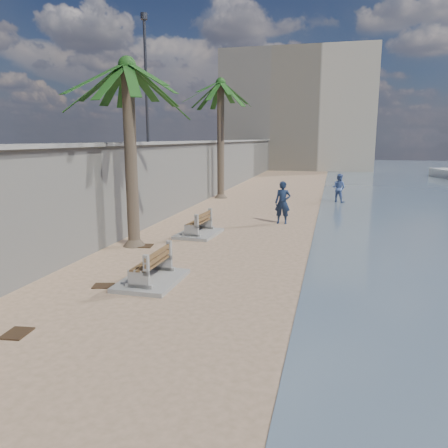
{
  "coord_description": "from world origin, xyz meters",
  "views": [
    {
      "loc": [
        2.66,
        -5.6,
        3.76
      ],
      "look_at": [
        -0.5,
        7.0,
        1.2
      ],
      "focal_mm": 35.0,
      "sensor_mm": 36.0,
      "label": 1
    }
  ],
  "objects_px": {
    "bench_near": "(151,268)",
    "palm_mid": "(127,67)",
    "person_b": "(339,187)",
    "bench_far": "(199,226)",
    "person_a": "(283,199)",
    "palm_back": "(221,84)"
  },
  "relations": [
    {
      "from": "palm_back",
      "to": "person_a",
      "type": "relative_size",
      "value": 3.67
    },
    {
      "from": "bench_near",
      "to": "palm_mid",
      "type": "xyz_separation_m",
      "value": [
        -2.21,
        3.58,
        5.67
      ]
    },
    {
      "from": "palm_mid",
      "to": "person_b",
      "type": "distance_m",
      "value": 15.61
    },
    {
      "from": "palm_mid",
      "to": "person_a",
      "type": "relative_size",
      "value": 3.23
    },
    {
      "from": "bench_near",
      "to": "palm_back",
      "type": "relative_size",
      "value": 0.26
    },
    {
      "from": "palm_mid",
      "to": "palm_back",
      "type": "distance_m",
      "value": 13.09
    },
    {
      "from": "person_a",
      "to": "person_b",
      "type": "distance_m",
      "value": 7.91
    },
    {
      "from": "bench_near",
      "to": "person_a",
      "type": "relative_size",
      "value": 0.97
    },
    {
      "from": "bench_far",
      "to": "person_a",
      "type": "relative_size",
      "value": 1.0
    },
    {
      "from": "bench_near",
      "to": "palm_back",
      "type": "distance_m",
      "value": 18.06
    },
    {
      "from": "palm_back",
      "to": "person_b",
      "type": "bearing_deg",
      "value": -1.09
    },
    {
      "from": "bench_near",
      "to": "person_b",
      "type": "relative_size",
      "value": 1.13
    },
    {
      "from": "palm_mid",
      "to": "bench_near",
      "type": "bearing_deg",
      "value": -58.36
    },
    {
      "from": "bench_near",
      "to": "bench_far",
      "type": "relative_size",
      "value": 0.97
    },
    {
      "from": "bench_far",
      "to": "palm_back",
      "type": "xyz_separation_m",
      "value": [
        -1.89,
        10.82,
        6.6
      ]
    },
    {
      "from": "palm_mid",
      "to": "palm_back",
      "type": "relative_size",
      "value": 0.88
    },
    {
      "from": "person_b",
      "to": "bench_far",
      "type": "bearing_deg",
      "value": 87.84
    },
    {
      "from": "bench_near",
      "to": "palm_mid",
      "type": "bearing_deg",
      "value": 121.64
    },
    {
      "from": "person_a",
      "to": "person_b",
      "type": "xyz_separation_m",
      "value": [
        2.48,
        7.51,
        -0.15
      ]
    },
    {
      "from": "bench_near",
      "to": "person_b",
      "type": "bearing_deg",
      "value": 73.49
    },
    {
      "from": "bench_far",
      "to": "person_a",
      "type": "xyz_separation_m",
      "value": [
        2.92,
        3.17,
        0.71
      ]
    },
    {
      "from": "palm_mid",
      "to": "person_b",
      "type": "relative_size",
      "value": 3.76
    }
  ]
}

